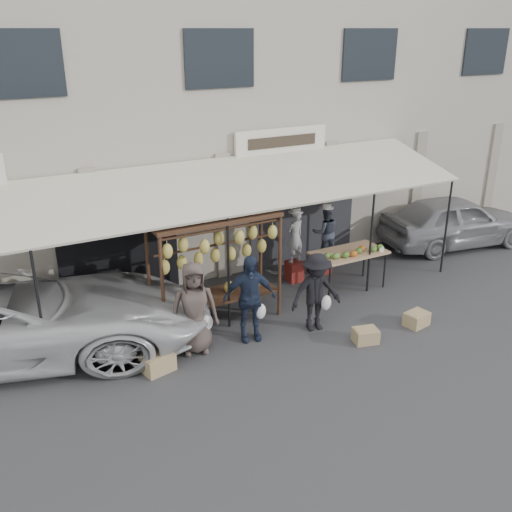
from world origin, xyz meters
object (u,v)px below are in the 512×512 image
at_px(vendor_left, 295,237).
at_px(sedan, 455,221).
at_px(crate_far, 158,363).
at_px(banana_rack, 216,250).
at_px(vendor_right, 325,232).
at_px(crate_near_a, 366,336).
at_px(crate_near_b, 417,319).
at_px(produce_table, 350,253).
at_px(customer_right, 316,292).
at_px(customer_left, 194,308).
at_px(customer_mid, 249,298).

xyz_separation_m(vendor_left, sedan, (5.13, -0.06, -0.41)).
relative_size(vendor_left, crate_far, 2.34).
xyz_separation_m(banana_rack, vendor_right, (3.33, 1.01, -0.51)).
bearing_deg(crate_near_a, vendor_left, 84.09).
relative_size(crate_near_b, sedan, 0.11).
relative_size(produce_table, vendor_right, 1.30).
distance_m(vendor_right, crate_near_a, 3.48).
bearing_deg(banana_rack, vendor_left, 21.39).
distance_m(banana_rack, customer_right, 2.13).
xyz_separation_m(produce_table, customer_right, (-1.74, -1.20, -0.07)).
relative_size(banana_rack, crate_near_a, 5.72).
bearing_deg(sedan, customer_left, 110.91).
bearing_deg(customer_left, crate_near_a, -7.91).
bearing_deg(crate_near_b, crate_far, 169.82).
bearing_deg(crate_near_a, crate_near_b, 1.45).
bearing_deg(customer_left, vendor_right, 39.26).
xyz_separation_m(crate_near_b, sedan, (4.13, 2.99, 0.57)).
distance_m(banana_rack, customer_mid, 1.19).
height_order(vendor_right, customer_mid, customer_mid).
relative_size(crate_near_a, sedan, 0.11).
xyz_separation_m(customer_right, crate_near_b, (1.89, -0.86, -0.66)).
height_order(crate_far, sedan, sedan).
relative_size(customer_mid, sedan, 0.41).
relative_size(produce_table, crate_near_a, 3.74).
bearing_deg(customer_mid, sedan, 28.60).
distance_m(crate_near_a, sedan, 6.26).
bearing_deg(customer_right, vendor_left, 75.98).
height_order(customer_left, sedan, customer_left).
xyz_separation_m(vendor_left, customer_mid, (-2.20, -1.89, -0.26)).
xyz_separation_m(customer_mid, crate_far, (-1.94, -0.23, -0.70)).
relative_size(produce_table, crate_far, 3.18).
height_order(banana_rack, sedan, banana_rack).
height_order(produce_table, crate_near_a, produce_table).
bearing_deg(customer_left, crate_near_b, -0.82).
relative_size(customer_right, crate_near_a, 3.54).
bearing_deg(customer_left, sedan, 26.99).
relative_size(produce_table, crate_near_b, 3.63).
bearing_deg(crate_far, crate_near_a, -14.06).
distance_m(customer_mid, customer_right, 1.35).
bearing_deg(produce_table, vendor_right, 87.88).
height_order(vendor_left, crate_near_a, vendor_left).
distance_m(customer_left, sedan, 8.61).
relative_size(vendor_left, crate_near_a, 2.75).
xyz_separation_m(vendor_left, customer_right, (-0.89, -2.19, -0.31)).
bearing_deg(customer_right, crate_far, -173.14).
xyz_separation_m(customer_right, crate_near_a, (0.57, -0.89, -0.67)).
xyz_separation_m(vendor_right, sedan, (4.24, -0.11, -0.34)).
height_order(produce_table, customer_right, customer_right).
height_order(banana_rack, crate_near_b, banana_rack).
bearing_deg(customer_left, produce_table, 26.48).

